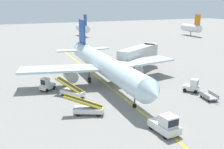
# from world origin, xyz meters

# --- Properties ---
(ground_plane) EXTENTS (300.00, 300.00, 0.00)m
(ground_plane) POSITION_xyz_m (0.00, 0.00, 0.00)
(ground_plane) COLOR gray
(taxi_line_yellow) EXTENTS (2.98, 79.97, 0.01)m
(taxi_line_yellow) POSITION_xyz_m (-0.22, 5.00, 0.00)
(taxi_line_yellow) COLOR yellow
(taxi_line_yellow) RESTS_ON ground
(airliner) EXTENTS (28.59, 35.29, 10.10)m
(airliner) POSITION_xyz_m (-0.20, 10.86, 3.42)
(airliner) COLOR silver
(airliner) RESTS_ON ground
(jet_bridge) EXTENTS (12.12, 9.07, 4.85)m
(jet_bridge) POSITION_xyz_m (10.68, 17.40, 3.54)
(jet_bridge) COLOR beige
(jet_bridge) RESTS_ON ground
(pushback_tug) EXTENTS (2.19, 3.74, 2.20)m
(pushback_tug) POSITION_xyz_m (-0.98, -8.97, 0.99)
(pushback_tug) COLOR silver
(pushback_tug) RESTS_ON ground
(baggage_tug_near_wing) EXTENTS (2.51, 2.69, 2.10)m
(baggage_tug_near_wing) POSITION_xyz_m (10.86, 1.13, 0.93)
(baggage_tug_near_wing) COLOR silver
(baggage_tug_near_wing) RESTS_ON ground
(baggage_tug_by_cargo_door) EXTENTS (2.70, 2.47, 2.10)m
(baggage_tug_by_cargo_door) POSITION_xyz_m (-10.02, 10.90, 0.93)
(baggage_tug_by_cargo_door) COLOR silver
(baggage_tug_by_cargo_door) RESTS_ON ground
(belt_loader_forward_hold) EXTENTS (3.79, 4.87, 2.59)m
(belt_loader_forward_hold) POSITION_xyz_m (-7.06, 6.72, 0.78)
(belt_loader_forward_hold) COLOR silver
(belt_loader_forward_hold) RESTS_ON ground
(belt_loader_aft_hold) EXTENTS (5.05, 3.30, 2.59)m
(belt_loader_aft_hold) POSITION_xyz_m (-7.04, -0.75, 0.78)
(belt_loader_aft_hold) COLOR silver
(belt_loader_aft_hold) RESTS_ON ground
(baggage_cart_loaded) EXTENTS (2.07, 3.84, 0.94)m
(baggage_cart_loaded) POSITION_xyz_m (10.88, -2.56, 0.47)
(baggage_cart_loaded) COLOR #A5A5A8
(baggage_cart_loaded) RESTS_ON ground
(ground_crew_marshaller) EXTENTS (0.36, 0.24, 1.70)m
(ground_crew_marshaller) POSITION_xyz_m (1.58, 5.13, 0.91)
(ground_crew_marshaller) COLOR #26262D
(ground_crew_marshaller) RESTS_ON ground
(safety_cone_nose_left) EXTENTS (0.36, 0.36, 0.44)m
(safety_cone_nose_left) POSITION_xyz_m (4.39, 10.56, 0.22)
(safety_cone_nose_left) COLOR orange
(safety_cone_nose_left) RESTS_ON ground
(safety_cone_nose_right) EXTENTS (0.36, 0.36, 0.44)m
(safety_cone_nose_right) POSITION_xyz_m (-1.57, 15.19, 0.22)
(safety_cone_nose_right) COLOR orange
(safety_cone_nose_right) RESTS_ON ground
(distant_aircraft_far_left) EXTENTS (3.00, 10.10, 8.80)m
(distant_aircraft_far_left) POSITION_xyz_m (16.77, 76.53, 3.22)
(distant_aircraft_far_left) COLOR silver
(distant_aircraft_far_left) RESTS_ON ground
(distant_aircraft_mid_left) EXTENTS (3.00, 10.10, 8.80)m
(distant_aircraft_mid_left) POSITION_xyz_m (58.06, 59.78, 3.22)
(distant_aircraft_mid_left) COLOR silver
(distant_aircraft_mid_left) RESTS_ON ground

